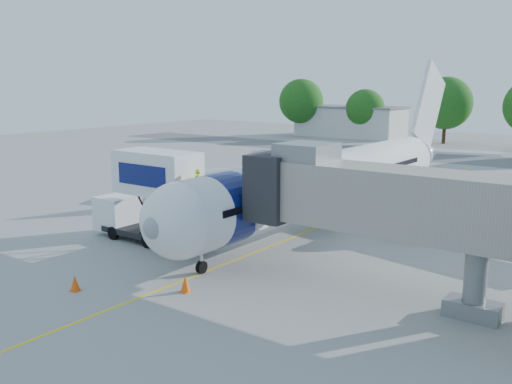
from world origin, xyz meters
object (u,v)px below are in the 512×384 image
Objects in this scene: aircraft at (336,179)px; ground_tug at (157,323)px; jet_bridge at (374,200)px; catering_hiloader at (150,197)px.

aircraft is 8.95× the size of ground_tug.
jet_bridge is 10.74m from ground_tug.
ground_tug is (10.25, -9.31, -1.94)m from catering_hiloader.
ground_tug is at bearing -78.98° from aircraft.
aircraft is 2.71× the size of jet_bridge.
ground_tug is (3.98, -20.44, -2.12)m from aircraft.
aircraft is at bearing 60.59° from catering_hiloader.
aircraft reaches higher than ground_tug.
aircraft reaches higher than catering_hiloader.
jet_bridge is 3.30× the size of ground_tug.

